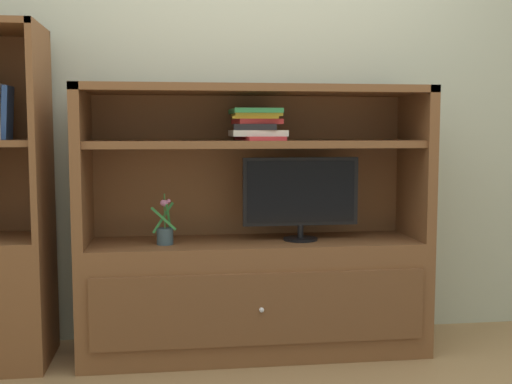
% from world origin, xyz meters
% --- Properties ---
extents(ground_plane, '(8.00, 8.00, 0.00)m').
position_xyz_m(ground_plane, '(0.00, 0.00, 0.00)').
color(ground_plane, '#99754C').
extents(painted_rear_wall, '(6.00, 0.10, 2.80)m').
position_xyz_m(painted_rear_wall, '(0.00, 0.75, 1.40)').
color(painted_rear_wall, '#ADB29E').
rests_on(painted_rear_wall, ground_plane).
extents(media_console, '(1.72, 0.49, 1.34)m').
position_xyz_m(media_console, '(0.00, 0.41, 0.44)').
color(media_console, brown).
rests_on(media_console, ground_plane).
extents(tv_monitor, '(0.58, 0.17, 0.42)m').
position_xyz_m(tv_monitor, '(0.23, 0.38, 0.80)').
color(tv_monitor, black).
rests_on(tv_monitor, media_console).
extents(potted_plant, '(0.12, 0.09, 0.25)m').
position_xyz_m(potted_plant, '(-0.45, 0.35, 0.63)').
color(potted_plant, '#384C56').
rests_on(potted_plant, media_console).
extents(magazine_stack, '(0.27, 0.36, 0.15)m').
position_xyz_m(magazine_stack, '(0.01, 0.41, 1.15)').
color(magazine_stack, red).
rests_on(magazine_stack, media_console).
extents(bookshelf_tall, '(0.40, 0.46, 1.62)m').
position_xyz_m(bookshelf_tall, '(-1.20, 0.41, 0.55)').
color(bookshelf_tall, brown).
rests_on(bookshelf_tall, ground_plane).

